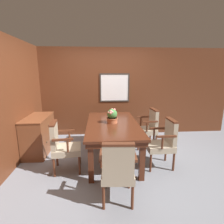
# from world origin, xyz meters

# --- Properties ---
(ground_plane) EXTENTS (14.00, 14.00, 0.00)m
(ground_plane) POSITION_xyz_m (0.00, 0.00, 0.00)
(ground_plane) COLOR gray
(wall_back) EXTENTS (7.20, 0.08, 2.45)m
(wall_back) POSITION_xyz_m (0.00, 1.68, 1.23)
(wall_back) COLOR #5B2D19
(wall_back) RESTS_ON ground_plane
(wall_left) EXTENTS (0.06, 7.20, 2.45)m
(wall_left) POSITION_xyz_m (-1.83, 0.00, 1.23)
(wall_left) COLOR #5B2D19
(wall_left) RESTS_ON ground_plane
(dining_table) EXTENTS (1.05, 1.97, 0.76)m
(dining_table) POSITION_xyz_m (0.08, 0.20, 0.66)
(dining_table) COLOR #4C2314
(dining_table) RESTS_ON ground_plane
(chair_right_near) EXTENTS (0.50, 0.50, 0.94)m
(chair_right_near) POSITION_xyz_m (1.01, -0.25, 0.51)
(chair_right_near) COLOR #562B19
(chair_right_near) RESTS_ON ground_plane
(chair_left_near) EXTENTS (0.53, 0.52, 0.94)m
(chair_left_near) POSITION_xyz_m (-0.87, -0.27, 0.51)
(chair_left_near) COLOR #562B19
(chair_left_near) RESTS_ON ground_plane
(chair_head_near) EXTENTS (0.52, 0.53, 0.94)m
(chair_head_near) POSITION_xyz_m (0.04, -1.15, 0.51)
(chair_head_near) COLOR #562B19
(chair_head_near) RESTS_ON ground_plane
(chair_right_far) EXTENTS (0.53, 0.52, 0.94)m
(chair_right_far) POSITION_xyz_m (0.98, 0.68, 0.51)
(chair_right_far) COLOR #562B19
(chair_right_far) RESTS_ON ground_plane
(potted_plant) EXTENTS (0.23, 0.23, 0.31)m
(potted_plant) POSITION_xyz_m (0.07, 0.22, 0.90)
(potted_plant) COLOR #B2603D
(potted_plant) RESTS_ON dining_table
(sideboard_cabinet) EXTENTS (0.49, 1.03, 0.83)m
(sideboard_cabinet) POSITION_xyz_m (-1.56, 0.56, 0.42)
(sideboard_cabinet) COLOR brown
(sideboard_cabinet) RESTS_ON ground_plane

